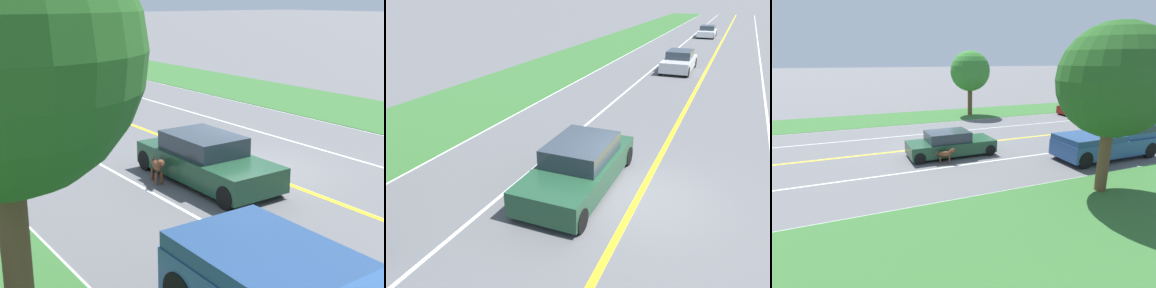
% 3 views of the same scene
% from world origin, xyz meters
% --- Properties ---
extents(ground_plane, '(400.00, 400.00, 0.00)m').
position_xyz_m(ground_plane, '(0.00, 0.00, 0.00)').
color(ground_plane, '#5B5B5E').
extents(centre_divider_line, '(0.18, 160.00, 0.01)m').
position_xyz_m(centre_divider_line, '(0.00, 0.00, 0.00)').
color(centre_divider_line, yellow).
rests_on(centre_divider_line, ground).
extents(lane_edge_line_right, '(0.14, 160.00, 0.01)m').
position_xyz_m(lane_edge_line_right, '(7.00, 0.00, 0.00)').
color(lane_edge_line_right, white).
rests_on(lane_edge_line_right, ground).
extents(lane_dash_same_dir, '(0.10, 160.00, 0.01)m').
position_xyz_m(lane_dash_same_dir, '(3.50, 0.00, 0.00)').
color(lane_dash_same_dir, white).
rests_on(lane_dash_same_dir, ground).
extents(ego_car, '(1.91, 4.70, 1.36)m').
position_xyz_m(ego_car, '(1.73, 0.11, 0.63)').
color(ego_car, '#1E472D').
rests_on(ego_car, ground).
extents(dog, '(0.44, 1.13, 0.81)m').
position_xyz_m(dog, '(2.96, -0.51, 0.51)').
color(dog, brown).
rests_on(dog, ground).
extents(car_trailing_near, '(1.90, 4.47, 1.36)m').
position_xyz_m(car_trailing_near, '(1.78, -17.50, 0.64)').
color(car_trailing_near, silver).
rests_on(car_trailing_near, ground).
extents(car_trailing_mid, '(1.84, 4.39, 1.30)m').
position_xyz_m(car_trailing_mid, '(1.88, -37.98, 0.61)').
color(car_trailing_mid, white).
rests_on(car_trailing_mid, ground).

